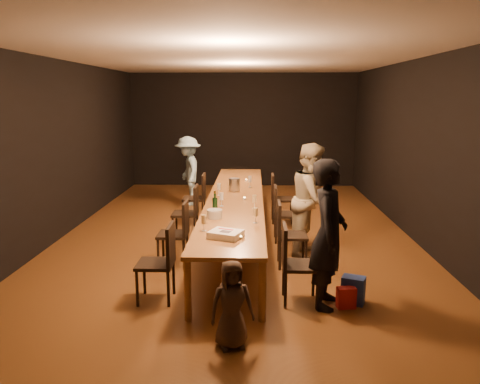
{
  "coord_description": "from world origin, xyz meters",
  "views": [
    {
      "loc": [
        0.31,
        -7.57,
        2.38
      ],
      "look_at": [
        0.1,
        -0.83,
        1.0
      ],
      "focal_mm": 35.0,
      "sensor_mm": 36.0,
      "label": 1
    }
  ],
  "objects_px": {
    "table": "(236,200)",
    "chair_right_3": "(282,198)",
    "chair_right_0": "(300,264)",
    "chair_left_0": "(155,263)",
    "chair_left_2": "(185,213)",
    "woman_birthday": "(329,234)",
    "birthday_cake": "(226,234)",
    "man_blue": "(188,171)",
    "plate_stack": "(215,214)",
    "chair_right_2": "(287,214)",
    "child": "(232,304)",
    "ice_bucket": "(234,184)",
    "champagne_bottle": "(215,201)",
    "woman_tan": "(312,200)",
    "chair_left_1": "(173,234)",
    "chair_left_3": "(194,198)",
    "chair_right_1": "(292,235)"
  },
  "relations": [
    {
      "from": "table",
      "to": "chair_right_3",
      "type": "height_order",
      "value": "chair_right_3"
    },
    {
      "from": "chair_right_0",
      "to": "chair_left_0",
      "type": "height_order",
      "value": "same"
    },
    {
      "from": "table",
      "to": "chair_left_2",
      "type": "distance_m",
      "value": 0.88
    },
    {
      "from": "woman_birthday",
      "to": "birthday_cake",
      "type": "xyz_separation_m",
      "value": [
        -1.18,
        0.17,
        -0.06
      ]
    },
    {
      "from": "chair_right_3",
      "to": "man_blue",
      "type": "bearing_deg",
      "value": -124.81
    },
    {
      "from": "chair_left_0",
      "to": "plate_stack",
      "type": "height_order",
      "value": "chair_left_0"
    },
    {
      "from": "chair_right_2",
      "to": "table",
      "type": "bearing_deg",
      "value": -90.0
    },
    {
      "from": "child",
      "to": "ice_bucket",
      "type": "relative_size",
      "value": 4.04
    },
    {
      "from": "chair_right_0",
      "to": "chair_left_2",
      "type": "relative_size",
      "value": 1.0
    },
    {
      "from": "chair_left_2",
      "to": "ice_bucket",
      "type": "bearing_deg",
      "value": -56.37
    },
    {
      "from": "chair_right_0",
      "to": "champagne_bottle",
      "type": "distance_m",
      "value": 1.81
    },
    {
      "from": "woman_tan",
      "to": "birthday_cake",
      "type": "distance_m",
      "value": 2.05
    },
    {
      "from": "man_blue",
      "to": "ice_bucket",
      "type": "height_order",
      "value": "man_blue"
    },
    {
      "from": "child",
      "to": "woman_tan",
      "type": "bearing_deg",
      "value": 52.56
    },
    {
      "from": "chair_left_1",
      "to": "woman_tan",
      "type": "relative_size",
      "value": 0.55
    },
    {
      "from": "chair_left_0",
      "to": "birthday_cake",
      "type": "relative_size",
      "value": 2.09
    },
    {
      "from": "child",
      "to": "chair_right_0",
      "type": "bearing_deg",
      "value": 37.7
    },
    {
      "from": "chair_right_3",
      "to": "birthday_cake",
      "type": "height_order",
      "value": "chair_right_3"
    },
    {
      "from": "chair_right_2",
      "to": "birthday_cake",
      "type": "bearing_deg",
      "value": -20.82
    },
    {
      "from": "child",
      "to": "woman_birthday",
      "type": "bearing_deg",
      "value": 26.18
    },
    {
      "from": "chair_right_2",
      "to": "chair_right_3",
      "type": "distance_m",
      "value": 1.2
    },
    {
      "from": "plate_stack",
      "to": "woman_tan",
      "type": "bearing_deg",
      "value": 28.12
    },
    {
      "from": "table",
      "to": "man_blue",
      "type": "relative_size",
      "value": 3.92
    },
    {
      "from": "chair_left_3",
      "to": "child",
      "type": "height_order",
      "value": "chair_left_3"
    },
    {
      "from": "chair_left_2",
      "to": "woman_birthday",
      "type": "distance_m",
      "value": 3.2
    },
    {
      "from": "chair_right_3",
      "to": "ice_bucket",
      "type": "xyz_separation_m",
      "value": [
        -0.9,
        -0.66,
        0.39
      ]
    },
    {
      "from": "chair_right_3",
      "to": "chair_left_0",
      "type": "relative_size",
      "value": 1.0
    },
    {
      "from": "chair_right_1",
      "to": "chair_right_3",
      "type": "distance_m",
      "value": 2.4
    },
    {
      "from": "woman_tan",
      "to": "chair_left_1",
      "type": "bearing_deg",
      "value": 126.74
    },
    {
      "from": "table",
      "to": "man_blue",
      "type": "bearing_deg",
      "value": 113.94
    },
    {
      "from": "chair_right_3",
      "to": "child",
      "type": "bearing_deg",
      "value": -9.21
    },
    {
      "from": "chair_left_3",
      "to": "birthday_cake",
      "type": "xyz_separation_m",
      "value": [
        0.82,
        -3.5,
        0.33
      ]
    },
    {
      "from": "birthday_cake",
      "to": "woman_birthday",
      "type": "bearing_deg",
      "value": 14.42
    },
    {
      "from": "chair_left_3",
      "to": "champagne_bottle",
      "type": "distance_m",
      "value": 2.35
    },
    {
      "from": "chair_right_3",
      "to": "ice_bucket",
      "type": "bearing_deg",
      "value": -53.41
    },
    {
      "from": "chair_left_2",
      "to": "champagne_bottle",
      "type": "xyz_separation_m",
      "value": [
        0.59,
        -1.03,
        0.44
      ]
    },
    {
      "from": "ice_bucket",
      "to": "woman_tan",
      "type": "bearing_deg",
      "value": -43.78
    },
    {
      "from": "man_blue",
      "to": "table",
      "type": "bearing_deg",
      "value": 7.46
    },
    {
      "from": "chair_right_1",
      "to": "chair_right_2",
      "type": "distance_m",
      "value": 1.2
    },
    {
      "from": "table",
      "to": "ice_bucket",
      "type": "xyz_separation_m",
      "value": [
        -0.05,
        0.54,
        0.16
      ]
    },
    {
      "from": "chair_right_3",
      "to": "table",
      "type": "bearing_deg",
      "value": -35.31
    },
    {
      "from": "chair_right_1",
      "to": "chair_left_0",
      "type": "height_order",
      "value": "same"
    },
    {
      "from": "chair_left_1",
      "to": "child",
      "type": "height_order",
      "value": "chair_left_1"
    },
    {
      "from": "chair_right_2",
      "to": "child",
      "type": "height_order",
      "value": "chair_right_2"
    },
    {
      "from": "chair_right_3",
      "to": "ice_bucket",
      "type": "distance_m",
      "value": 1.18
    },
    {
      "from": "woman_birthday",
      "to": "table",
      "type": "bearing_deg",
      "value": 38.95
    },
    {
      "from": "chair_right_0",
      "to": "chair_left_3",
      "type": "relative_size",
      "value": 1.0
    },
    {
      "from": "chair_left_1",
      "to": "chair_left_2",
      "type": "relative_size",
      "value": 1.0
    },
    {
      "from": "chair_left_1",
      "to": "woman_tan",
      "type": "distance_m",
      "value": 2.14
    },
    {
      "from": "chair_right_0",
      "to": "man_blue",
      "type": "height_order",
      "value": "man_blue"
    }
  ]
}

